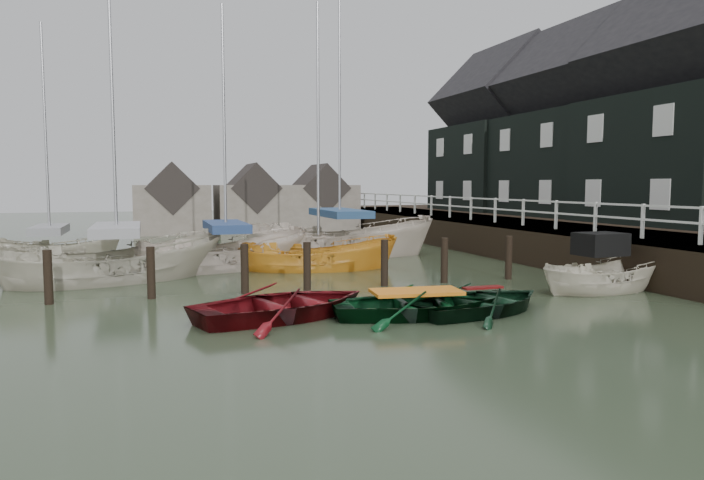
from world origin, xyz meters
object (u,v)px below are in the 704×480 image
object	(u,v)px
sailboat_c	(319,269)
sailboat_e	(51,262)
sailboat_a	(118,278)
sailboat_b	(227,267)
rowboat_green	(416,316)
rowboat_red	(285,317)
rowboat_dkgreen	(482,312)
motorboat	(603,288)
sailboat_d	(340,254)

from	to	relation	value
sailboat_c	sailboat_e	distance (m)	10.55
sailboat_a	sailboat_b	size ratio (longest dim) A/B	1.14
rowboat_green	sailboat_b	xyz separation A→B (m)	(-3.15, 9.75, 0.06)
rowboat_green	sailboat_b	world-z (taller)	sailboat_b
rowboat_red	sailboat_e	distance (m)	14.06
rowboat_dkgreen	sailboat_b	distance (m)	10.98
motorboat	rowboat_green	bearing A→B (deg)	99.29
rowboat_green	sailboat_d	size ratio (longest dim) A/B	0.31
sailboat_b	sailboat_d	xyz separation A→B (m)	(5.17, 2.73, -0.00)
motorboat	sailboat_c	world-z (taller)	sailboat_c
sailboat_a	sailboat_c	xyz separation A→B (m)	(6.78, 0.52, -0.05)
rowboat_red	sailboat_c	xyz separation A→B (m)	(2.92, 7.70, 0.02)
motorboat	sailboat_d	xyz separation A→B (m)	(-4.46, 11.08, -0.04)
sailboat_a	sailboat_b	world-z (taller)	sailboat_a
sailboat_a	rowboat_red	bearing A→B (deg)	-169.58
sailboat_e	rowboat_green	bearing A→B (deg)	-122.25
rowboat_green	sailboat_b	bearing A→B (deg)	24.69
rowboat_dkgreen	motorboat	world-z (taller)	motorboat
rowboat_dkgreen	sailboat_c	bearing A→B (deg)	-5.91
motorboat	sailboat_c	xyz separation A→B (m)	(-6.49, 7.11, -0.09)
rowboat_red	sailboat_e	size ratio (longest dim) A/B	0.43
rowboat_dkgreen	motorboat	distance (m)	5.03
sailboat_d	sailboat_e	world-z (taller)	sailboat_d
sailboat_a	sailboat_c	world-z (taller)	sailboat_a
sailboat_d	sailboat_e	xyz separation A→B (m)	(-11.44, 0.81, 0.01)
sailboat_b	sailboat_c	size ratio (longest dim) A/B	1.02
rowboat_dkgreen	sailboat_a	distance (m)	11.72
rowboat_green	rowboat_dkgreen	distance (m)	1.69
rowboat_green	rowboat_dkgreen	world-z (taller)	rowboat_green
rowboat_red	sailboat_a	size ratio (longest dim) A/B	0.36
sailboat_e	sailboat_a	bearing A→B (deg)	-131.21
motorboat	sailboat_e	world-z (taller)	sailboat_e
sailboat_e	sailboat_b	bearing A→B (deg)	-97.05
rowboat_dkgreen	sailboat_e	world-z (taller)	sailboat_e
sailboat_a	rowboat_green	bearing A→B (deg)	-157.51
rowboat_dkgreen	motorboat	size ratio (longest dim) A/B	0.92
rowboat_red	rowboat_dkgreen	distance (m)	4.71
rowboat_red	rowboat_dkgreen	size ratio (longest dim) A/B	1.12
rowboat_green	sailboat_d	world-z (taller)	sailboat_d
sailboat_d	sailboat_e	distance (m)	11.47
sailboat_a	sailboat_e	distance (m)	5.91
rowboat_green	rowboat_dkgreen	size ratio (longest dim) A/B	1.03
rowboat_red	rowboat_green	world-z (taller)	rowboat_red
rowboat_green	sailboat_c	bearing A→B (deg)	6.87
rowboat_red	motorboat	bearing A→B (deg)	-103.60
rowboat_dkgreen	rowboat_green	bearing A→B (deg)	69.13
sailboat_d	rowboat_red	bearing A→B (deg)	172.14
motorboat	sailboat_a	bearing A→B (deg)	60.69
sailboat_a	sailboat_d	size ratio (longest dim) A/B	0.94
rowboat_red	motorboat	xyz separation A→B (m)	(9.41, 0.58, 0.10)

